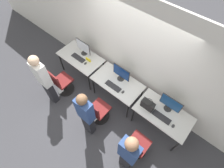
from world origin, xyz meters
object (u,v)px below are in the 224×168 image
object	(u,v)px
keyboard_center	(113,86)
office_chair_right	(137,146)
keyboard_left	(78,58)
monitor_right	(170,104)
monitor_left	(83,47)
person_center	(86,114)
monitor_center	(121,73)
keyboard_right	(161,117)
mouse_left	(85,63)
person_left	(44,79)
mouse_center	(123,92)
handbag	(148,105)
office_chair_center	(98,111)
office_chair_left	(62,83)
mouse_right	(173,126)
person_right	(128,154)

from	to	relation	value
keyboard_center	office_chair_right	size ratio (longest dim) A/B	0.47
keyboard_left	monitor_right	size ratio (longest dim) A/B	0.89
monitor_left	person_center	xyz separation A→B (m)	(1.40, -1.31, -0.07)
person_center	monitor_right	bearing A→B (deg)	46.80
monitor_center	keyboard_right	xyz separation A→B (m)	(1.32, -0.24, -0.22)
keyboard_left	keyboard_center	size ratio (longest dim) A/B	1.00
mouse_left	person_left	world-z (taller)	person_left
mouse_center	handbag	world-z (taller)	handbag
office_chair_center	handbag	xyz separation A→B (m)	(0.90, 0.68, 0.48)
office_chair_left	keyboard_center	xyz separation A→B (m)	(1.29, 0.64, 0.37)
person_left	keyboard_center	world-z (taller)	person_left
person_center	keyboard_right	world-z (taller)	person_center
keyboard_right	mouse_right	distance (m)	0.30
person_center	mouse_right	bearing A→B (deg)	33.82
monitor_left	person_right	world-z (taller)	person_right
keyboard_left	office_chair_left	size ratio (longest dim) A/B	0.47
person_left	office_chair_center	world-z (taller)	person_left
keyboard_left	person_center	world-z (taller)	person_center
office_chair_right	handbag	xyz separation A→B (m)	(-0.31, 0.75, 0.48)
person_center	keyboard_left	bearing A→B (deg)	142.30
handbag	mouse_right	bearing A→B (deg)	-1.92
person_center	monitor_right	distance (m)	1.81
keyboard_center	mouse_center	xyz separation A→B (m)	(0.29, 0.02, 0.01)
monitor_center	monitor_right	bearing A→B (deg)	1.31
office_chair_left	office_chair_center	distance (m)	1.32
mouse_center	person_right	world-z (taller)	person_right
keyboard_left	office_chair_left	world-z (taller)	office_chair_left
office_chair_right	keyboard_left	bearing A→B (deg)	163.07
person_left	person_right	size ratio (longest dim) A/B	1.01
keyboard_left	keyboard_right	size ratio (longest dim) A/B	1.00
person_left	keyboard_center	size ratio (longest dim) A/B	4.01
monitor_left	mouse_left	size ratio (longest dim) A/B	5.33
keyboard_right	person_right	distance (m)	1.13
keyboard_center	monitor_right	world-z (taller)	monitor_right
handbag	keyboard_center	bearing A→B (deg)	-176.16
keyboard_center	person_center	bearing A→B (deg)	-85.30
person_left	person_right	world-z (taller)	person_left
mouse_center	monitor_right	xyz separation A→B (m)	(1.03, 0.31, 0.21)
keyboard_center	monitor_left	bearing A→B (deg)	166.12
monitor_right	handbag	bearing A→B (deg)	-144.61
mouse_left	monitor_center	size ratio (longest dim) A/B	0.19
keyboard_right	office_chair_center	bearing A→B (deg)	-152.01
office_chair_center	mouse_right	bearing A→B (deg)	22.73
handbag	monitor_left	bearing A→B (deg)	173.37
monitor_right	handbag	distance (m)	0.48
keyboard_center	mouse_right	distance (m)	1.61
keyboard_center	handbag	distance (m)	0.95
mouse_center	mouse_right	xyz separation A→B (m)	(1.33, 0.02, 0.00)
person_right	keyboard_left	bearing A→B (deg)	155.86
office_chair_left	person_center	world-z (taller)	person_center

